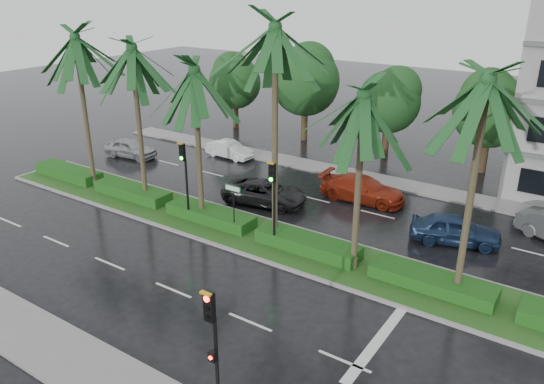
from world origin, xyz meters
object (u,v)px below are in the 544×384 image
Objects in this scene: signal_median_left at (185,170)px; street_sign at (233,197)px; car_darkgrey at (265,193)px; signal_near at (214,350)px; car_silver at (131,148)px; car_red at (363,189)px; car_blue at (455,229)px; car_white at (230,150)px.

signal_median_left is 3.13m from street_sign.
signal_median_left is 5.40m from car_darkgrey.
signal_near is 1.09× the size of car_silver.
car_darkgrey is at bearing 67.05° from signal_median_left.
street_sign is 0.52× the size of car_red.
car_blue reaches higher than car_silver.
signal_median_left reaches higher than car_darkgrey.
car_white is 18.15m from car_blue.
street_sign is 11.06m from car_blue.
signal_near is 0.89× the size of car_darkgrey.
car_silver is 1.08× the size of car_white.
car_darkgrey is (7.00, -5.62, 0.07)m from car_white.
car_darkgrey reaches higher than car_white.
car_silver is at bearing 72.00° from car_blue.
car_red reaches higher than car_white.
car_silver is at bearing 143.22° from signal_near.
signal_median_left is 1.01× the size of car_blue.
signal_near is 0.87× the size of car_red.
car_red is (4.50, 3.60, 0.05)m from car_darkgrey.
car_blue is at bearing -95.28° from car_darkgrey.
car_white is at bearing 116.77° from signal_median_left.
signal_near is 1.18× the size of car_white.
car_white is at bearing 127.33° from signal_near.
car_red is (6.40, 8.09, -2.27)m from signal_median_left.
signal_median_left is at bearing 145.44° from car_darkgrey.
car_red is at bearing 51.47° from car_blue.
car_silver reaches higher than car_white.
signal_median_left is at bearing 135.91° from signal_near.
signal_near is 12.11m from street_sign.
car_blue is (12.50, 5.67, -2.26)m from signal_median_left.
signal_near reaches higher than car_darkgrey.
car_white is (-8.10, 9.93, -1.51)m from street_sign.
car_blue is at bearing 80.75° from signal_near.
car_red is at bearing -97.57° from car_white.
street_sign is 0.65× the size of car_silver.
car_silver is at bearing 157.20° from street_sign.
car_silver is 17.67m from car_red.
car_red is 1.16× the size of car_blue.
car_red is at bearing 101.44° from signal_near.
street_sign is at bearing 153.73° from car_red.
car_white is 0.74× the size of car_red.
car_blue is at bearing -114.64° from car_red.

